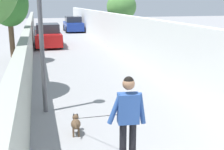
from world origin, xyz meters
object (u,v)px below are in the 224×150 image
object	(u,v)px
tree_right_distant	(121,7)
dog	(76,123)
car_near	(48,36)
car_far	(73,25)
tree_left_far	(9,4)
person_skateboarder	(128,114)

from	to	relation	value
tree_right_distant	dog	distance (m)	15.98
dog	car_near	size ratio (longest dim) A/B	0.48
tree_right_distant	dog	xyz separation A→B (m)	(-14.86, 5.39, -2.35)
car_near	car_far	bearing A→B (deg)	-16.73
car_far	tree_left_far	bearing A→B (deg)	162.10
tree_left_far	car_near	xyz separation A→B (m)	(5.29, -1.93, -2.16)
tree_left_far	car_far	distance (m)	15.95
person_skateboarder	car_far	xyz separation A→B (m)	(25.48, -2.14, -0.34)
tree_right_distant	person_skateboarder	size ratio (longest dim) A/B	2.21
car_far	car_near	bearing A→B (deg)	163.27
car_near	car_far	size ratio (longest dim) A/B	1.00
car_near	dog	bearing A→B (deg)	-179.83
person_skateboarder	dog	distance (m)	1.92
tree_right_distant	car_far	size ratio (longest dim) A/B	0.94
tree_left_far	person_skateboarder	xyz separation A→B (m)	(-10.45, -2.72, -1.82)
person_skateboarder	car_far	bearing A→B (deg)	-4.79
car_near	car_far	distance (m)	10.17
person_skateboarder	car_near	bearing A→B (deg)	2.88
tree_left_far	dog	size ratio (longest dim) A/B	2.14
tree_left_far	car_near	bearing A→B (deg)	-20.02
dog	car_near	world-z (taller)	car_near
car_near	person_skateboarder	bearing A→B (deg)	-177.12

